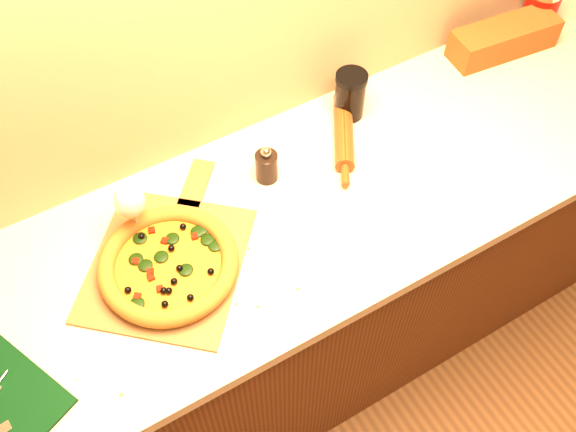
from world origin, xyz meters
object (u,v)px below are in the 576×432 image
object	(u,v)px
rolling_pin	(344,130)
pizza_peel	(169,259)
pepper_grinder	(267,166)
dark_jar	(350,95)
pizza	(169,265)
wine_glass	(130,203)
coffee_canister	(542,4)

from	to	relation	value
rolling_pin	pizza_peel	bearing A→B (deg)	-167.84
pepper_grinder	dark_jar	world-z (taller)	dark_jar
pizza	pizza_peel	bearing A→B (deg)	71.43
pizza_peel	wine_glass	distance (m)	0.17
coffee_canister	rolling_pin	bearing A→B (deg)	-172.62
pizza_peel	pepper_grinder	distance (m)	0.36
coffee_canister	dark_jar	size ratio (longest dim) A/B	1.01
rolling_pin	coffee_canister	distance (m)	0.85
pizza_peel	pizza	distance (m)	0.04
dark_jar	coffee_canister	bearing A→B (deg)	2.72
pizza_peel	pepper_grinder	bearing A→B (deg)	59.40
pepper_grinder	dark_jar	size ratio (longest dim) A/B	0.79
rolling_pin	dark_jar	bearing A→B (deg)	47.83
rolling_pin	dark_jar	world-z (taller)	dark_jar
rolling_pin	dark_jar	xyz separation A→B (m)	(0.06, 0.07, 0.05)
coffee_canister	pizza_peel	bearing A→B (deg)	-170.60
pizza_peel	rolling_pin	bearing A→B (deg)	53.70
dark_jar	pizza	bearing A→B (deg)	-160.99
rolling_pin	wine_glass	distance (m)	0.64
pizza	coffee_canister	size ratio (longest dim) A/B	2.29
coffee_canister	dark_jar	world-z (taller)	coffee_canister
dark_jar	rolling_pin	bearing A→B (deg)	-132.17
pizza_peel	dark_jar	size ratio (longest dim) A/B	3.72
pizza	pepper_grinder	bearing A→B (deg)	22.00
rolling_pin	wine_glass	size ratio (longest dim) A/B	1.87
coffee_canister	wine_glass	world-z (taller)	wine_glass
coffee_canister	wine_glass	size ratio (longest dim) A/B	0.80
pepper_grinder	rolling_pin	size ratio (longest dim) A/B	0.33
pizza	wine_glass	world-z (taller)	wine_glass
pizza_peel	coffee_canister	world-z (taller)	coffee_canister
pizza_peel	pizza	size ratio (longest dim) A/B	1.61
pizza_peel	dark_jar	xyz separation A→B (m)	(0.67, 0.20, 0.07)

